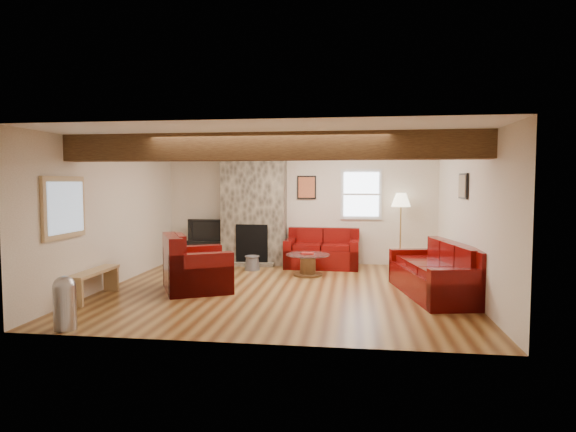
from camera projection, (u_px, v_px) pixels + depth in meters
name	position (u px, v px, depth m)	size (l,w,h in m)	color
room	(282.00, 216.00, 8.04)	(8.00, 8.00, 8.00)	brown
oak_beam	(269.00, 147.00, 6.73)	(6.00, 0.36, 0.38)	#311B0E
chimney_breast	(254.00, 209.00, 10.64)	(1.40, 0.67, 2.50)	#3A342C
back_window	(361.00, 194.00, 10.52)	(0.90, 0.08, 1.10)	silver
hatch_window	(65.00, 207.00, 6.94)	(0.08, 1.00, 0.90)	tan
ceiling_dome	(338.00, 148.00, 8.73)	(0.40, 0.40, 0.18)	#F1E6CD
artwork_back	(307.00, 187.00, 10.67)	(0.42, 0.06, 0.52)	black
artwork_right	(463.00, 186.00, 7.91)	(0.06, 0.55, 0.42)	black
sofa_three	(435.00, 270.00, 7.69)	(2.16, 0.90, 0.84)	#440504
loveseat	(322.00, 248.00, 10.23)	(1.55, 0.89, 0.82)	#440504
armchair_red	(197.00, 262.00, 8.09)	(1.16, 1.02, 0.94)	#440504
coffee_table	(308.00, 265.00, 9.35)	(0.86, 0.86, 0.45)	#4D2D18
tv_cabinet	(208.00, 252.00, 10.89)	(0.99, 0.39, 0.49)	black
television	(208.00, 230.00, 10.85)	(0.86, 0.11, 0.49)	black
floor_lamp	(401.00, 204.00, 10.18)	(0.41, 0.41, 1.59)	tan
pine_bench	(94.00, 284.00, 7.51)	(0.27, 1.16, 0.44)	tan
pedal_bin	(65.00, 303.00, 5.89)	(0.27, 0.27, 0.67)	#A5A5AA
coal_bucket	(252.00, 263.00, 9.94)	(0.32, 0.32, 0.30)	slate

